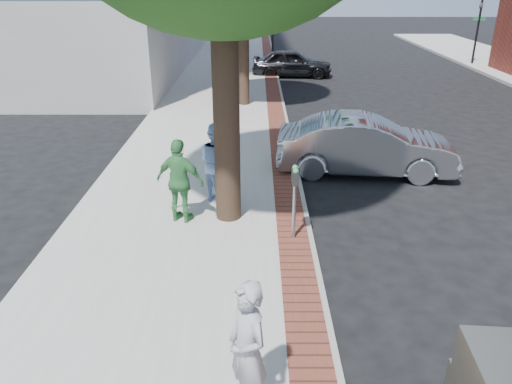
{
  "coord_description": "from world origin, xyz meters",
  "views": [
    {
      "loc": [
        -0.01,
        -7.56,
        4.82
      ],
      "look_at": [
        -0.02,
        0.78,
        1.2
      ],
      "focal_mm": 35.0,
      "sensor_mm": 36.0,
      "label": 1
    }
  ],
  "objects_px": {
    "parking_meter": "(295,188)",
    "sedan_silver": "(366,146)",
    "person_green": "(180,181)",
    "bg_car": "(292,63)",
    "person_officer": "(217,162)",
    "person_gray": "(247,350)"
  },
  "relations": [
    {
      "from": "parking_meter",
      "to": "sedan_silver",
      "type": "xyz_separation_m",
      "value": [
        2.14,
        3.88,
        -0.45
      ]
    },
    {
      "from": "person_green",
      "to": "sedan_silver",
      "type": "bearing_deg",
      "value": -125.44
    },
    {
      "from": "bg_car",
      "to": "person_officer",
      "type": "bearing_deg",
      "value": 173.53
    },
    {
      "from": "person_gray",
      "to": "sedan_silver",
      "type": "xyz_separation_m",
      "value": [
        2.95,
        8.01,
        -0.24
      ]
    },
    {
      "from": "person_gray",
      "to": "bg_car",
      "type": "height_order",
      "value": "person_gray"
    },
    {
      "from": "sedan_silver",
      "to": "bg_car",
      "type": "bearing_deg",
      "value": 9.92
    },
    {
      "from": "parking_meter",
      "to": "person_gray",
      "type": "distance_m",
      "value": 4.22
    },
    {
      "from": "parking_meter",
      "to": "person_officer",
      "type": "height_order",
      "value": "person_officer"
    },
    {
      "from": "person_gray",
      "to": "parking_meter",
      "type": "bearing_deg",
      "value": 137.4
    },
    {
      "from": "parking_meter",
      "to": "person_green",
      "type": "height_order",
      "value": "person_green"
    },
    {
      "from": "bg_car",
      "to": "sedan_silver",
      "type": "bearing_deg",
      "value": -172.58
    },
    {
      "from": "sedan_silver",
      "to": "bg_car",
      "type": "distance_m",
      "value": 13.85
    },
    {
      "from": "sedan_silver",
      "to": "bg_car",
      "type": "relative_size",
      "value": 1.13
    },
    {
      "from": "person_gray",
      "to": "sedan_silver",
      "type": "bearing_deg",
      "value": 128.32
    },
    {
      "from": "parking_meter",
      "to": "sedan_silver",
      "type": "height_order",
      "value": "parking_meter"
    },
    {
      "from": "parking_meter",
      "to": "person_green",
      "type": "distance_m",
      "value": 2.38
    },
    {
      "from": "person_officer",
      "to": "parking_meter",
      "type": "bearing_deg",
      "value": 178.75
    },
    {
      "from": "parking_meter",
      "to": "person_green",
      "type": "xyz_separation_m",
      "value": [
        -2.25,
        0.75,
        -0.18
      ]
    },
    {
      "from": "person_gray",
      "to": "person_officer",
      "type": "relative_size",
      "value": 0.95
    },
    {
      "from": "person_officer",
      "to": "person_green",
      "type": "xyz_separation_m",
      "value": [
        -0.66,
        -1.07,
        -0.02
      ]
    },
    {
      "from": "person_gray",
      "to": "sedan_silver",
      "type": "height_order",
      "value": "person_gray"
    },
    {
      "from": "person_gray",
      "to": "person_green",
      "type": "relative_size",
      "value": 0.97
    }
  ]
}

